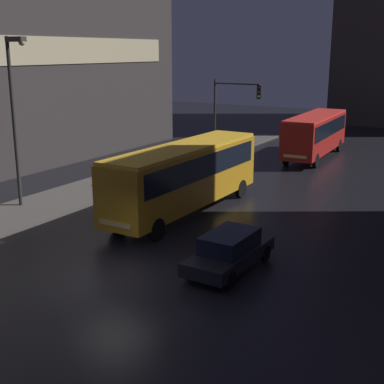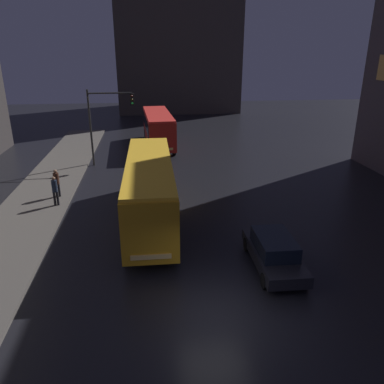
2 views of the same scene
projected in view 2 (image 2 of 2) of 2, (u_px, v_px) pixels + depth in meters
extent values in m
plane|color=black|center=(215.00, 317.00, 13.17)|extent=(120.00, 120.00, 0.00)
cube|color=#56514C|center=(29.00, 213.00, 21.42)|extent=(4.00, 48.00, 0.15)
cube|color=#383333|center=(176.00, 19.00, 56.24)|extent=(18.00, 12.00, 26.73)
cube|color=beige|center=(118.00, 53.00, 56.90)|extent=(0.24, 10.20, 1.80)
cube|color=orange|center=(150.00, 188.00, 19.97)|extent=(2.52, 11.04, 2.73)
cube|color=black|center=(149.00, 177.00, 19.75)|extent=(2.57, 10.16, 1.10)
cube|color=yellow|center=(149.00, 162.00, 19.46)|extent=(2.47, 10.82, 0.16)
cube|color=#F4CC72|center=(151.00, 257.00, 15.17)|extent=(1.66, 0.12, 0.20)
cylinder|color=black|center=(176.00, 248.00, 16.76)|extent=(0.26, 1.00, 1.00)
cylinder|color=black|center=(127.00, 251.00, 16.54)|extent=(0.26, 1.00, 1.00)
cylinder|color=black|center=(167.00, 187.00, 24.39)|extent=(0.26, 1.00, 1.00)
cylinder|color=black|center=(134.00, 188.00, 24.18)|extent=(0.26, 1.00, 1.00)
cube|color=#AD1E19|center=(158.00, 128.00, 36.17)|extent=(2.82, 9.99, 2.57)
cube|color=black|center=(158.00, 122.00, 35.99)|extent=(2.85, 9.21, 1.10)
cube|color=red|center=(158.00, 114.00, 35.69)|extent=(2.77, 9.79, 0.16)
cube|color=#F4CC72|center=(163.00, 149.00, 31.90)|extent=(1.64, 0.18, 0.20)
cylinder|color=black|center=(174.00, 150.00, 33.54)|extent=(0.30, 1.01, 1.00)
cylinder|color=black|center=(150.00, 151.00, 33.20)|extent=(0.30, 1.01, 1.00)
cylinder|color=black|center=(166.00, 134.00, 40.08)|extent=(0.30, 1.01, 1.00)
cylinder|color=black|center=(146.00, 134.00, 39.74)|extent=(0.30, 1.01, 1.00)
cube|color=black|center=(273.00, 255.00, 16.06)|extent=(1.84, 4.42, 0.50)
cube|color=black|center=(274.00, 244.00, 15.86)|extent=(1.54, 2.44, 0.65)
cylinder|color=black|center=(304.00, 279.00, 14.83)|extent=(0.21, 0.64, 0.64)
cylinder|color=black|center=(265.00, 281.00, 14.68)|extent=(0.21, 0.64, 0.64)
cylinder|color=black|center=(280.00, 243.00, 17.60)|extent=(0.21, 0.64, 0.64)
cylinder|color=black|center=(247.00, 244.00, 17.45)|extent=(0.21, 0.64, 0.64)
cylinder|color=black|center=(55.00, 198.00, 22.22)|extent=(0.14, 0.14, 0.85)
cylinder|color=black|center=(58.00, 198.00, 22.24)|extent=(0.14, 0.14, 0.85)
cylinder|color=#1E283D|center=(54.00, 186.00, 21.95)|extent=(0.46, 0.46, 0.71)
sphere|color=#8C664C|center=(53.00, 178.00, 21.79)|extent=(0.22, 0.22, 0.22)
cylinder|color=black|center=(56.00, 190.00, 23.55)|extent=(0.14, 0.14, 0.84)
cylinder|color=black|center=(59.00, 190.00, 23.57)|extent=(0.14, 0.14, 0.84)
cylinder|color=#422319|center=(56.00, 178.00, 23.28)|extent=(0.47, 0.47, 0.70)
sphere|color=#8C664C|center=(55.00, 171.00, 23.12)|extent=(0.22, 0.22, 0.22)
cylinder|color=#2D2D2D|center=(91.00, 129.00, 29.68)|extent=(0.16, 0.16, 6.05)
cylinder|color=#2D2D2D|center=(110.00, 93.00, 28.91)|extent=(3.37, 0.12, 0.12)
cube|color=black|center=(132.00, 99.00, 29.28)|extent=(0.30, 0.24, 0.90)
sphere|color=#390706|center=(132.00, 96.00, 29.05)|extent=(0.18, 0.18, 0.18)
sphere|color=#3B2B07|center=(132.00, 100.00, 29.15)|extent=(0.18, 0.18, 0.18)
sphere|color=green|center=(132.00, 103.00, 29.25)|extent=(0.18, 0.18, 0.18)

